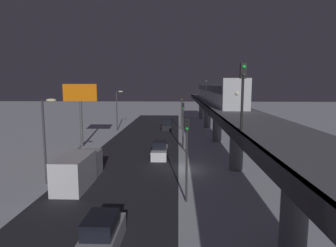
# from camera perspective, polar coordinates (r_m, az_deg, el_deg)

# --- Properties ---
(ground_plane) EXTENTS (240.00, 240.00, 0.00)m
(ground_plane) POSITION_cam_1_polar(r_m,az_deg,el_deg) (30.83, 1.86, -8.97)
(ground_plane) COLOR silver
(avenue_asphalt) EXTENTS (11.00, 105.91, 0.01)m
(avenue_asphalt) POSITION_cam_1_polar(r_m,az_deg,el_deg) (31.31, -8.16, -8.77)
(avenue_asphalt) COLOR #28282D
(avenue_asphalt) RESTS_ON ground_plane
(elevated_railway) EXTENTS (5.00, 105.91, 6.10)m
(elevated_railway) POSITION_cam_1_polar(r_m,az_deg,el_deg) (30.33, 13.33, 0.73)
(elevated_railway) COLOR slate
(elevated_railway) RESTS_ON ground_plane
(subway_train) EXTENTS (2.94, 36.87, 3.40)m
(subway_train) POSITION_cam_1_polar(r_m,az_deg,el_deg) (48.70, 9.24, 6.48)
(subway_train) COLOR #B7BABF
(subway_train) RESTS_ON elevated_railway
(rail_signal) EXTENTS (0.36, 0.41, 4.00)m
(rail_signal) POSITION_cam_1_polar(r_m,az_deg,el_deg) (17.87, 14.54, 7.38)
(rail_signal) COLOR black
(rail_signal) RESTS_ON elevated_railway
(sedan_white) EXTENTS (1.91, 4.76, 1.97)m
(sedan_white) POSITION_cam_1_polar(r_m,az_deg,el_deg) (35.48, -1.64, -5.42)
(sedan_white) COLOR silver
(sedan_white) RESTS_ON ground_plane
(sedan_black) EXTENTS (1.80, 4.08, 1.97)m
(sedan_black) POSITION_cam_1_polar(r_m,az_deg,el_deg) (56.82, -0.22, -0.42)
(sedan_black) COLOR black
(sedan_black) RESTS_ON ground_plane
(sedan_silver) EXTENTS (1.80, 4.79, 1.97)m
(sedan_silver) POSITION_cam_1_polar(r_m,az_deg,el_deg) (16.85, -13.06, -21.05)
(sedan_silver) COLOR #B2B2B7
(sedan_silver) RESTS_ON ground_plane
(box_truck) EXTENTS (2.40, 7.40, 2.80)m
(box_truck) POSITION_cam_1_polar(r_m,az_deg,el_deg) (27.22, -17.23, -8.64)
(box_truck) COLOR #B2B2B7
(box_truck) RESTS_ON ground_plane
(traffic_light_near) EXTENTS (0.32, 0.44, 6.40)m
(traffic_light_near) POSITION_cam_1_polar(r_m,az_deg,el_deg) (21.50, 3.72, -4.80)
(traffic_light_near) COLOR #2D2D2D
(traffic_light_near) RESTS_ON ground_plane
(traffic_light_mid) EXTENTS (0.32, 0.44, 6.40)m
(traffic_light_mid) POSITION_cam_1_polar(r_m,az_deg,el_deg) (39.27, 2.99, 0.91)
(traffic_light_mid) COLOR #2D2D2D
(traffic_light_mid) RESTS_ON ground_plane
(traffic_light_far) EXTENTS (0.32, 0.44, 6.40)m
(traffic_light_far) POSITION_cam_1_polar(r_m,az_deg,el_deg) (57.19, 2.72, 3.05)
(traffic_light_far) COLOR #2D2D2D
(traffic_light_far) RESTS_ON ground_plane
(commercial_billboard) EXTENTS (4.80, 0.36, 8.90)m
(commercial_billboard) POSITION_cam_1_polar(r_m,az_deg,el_deg) (42.53, -16.90, 4.67)
(commercial_billboard) COLOR #4C4C51
(commercial_billboard) RESTS_ON ground_plane
(street_lamp_near) EXTENTS (1.35, 0.44, 7.65)m
(street_lamp_near) POSITION_cam_1_polar(r_m,az_deg,el_deg) (27.41, -22.86, -1.36)
(street_lamp_near) COLOR #38383D
(street_lamp_near) RESTS_ON ground_plane
(street_lamp_far) EXTENTS (1.35, 0.44, 7.65)m
(street_lamp_far) POSITION_cam_1_polar(r_m,az_deg,el_deg) (55.88, -9.85, 3.47)
(street_lamp_far) COLOR #38383D
(street_lamp_far) RESTS_ON ground_plane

